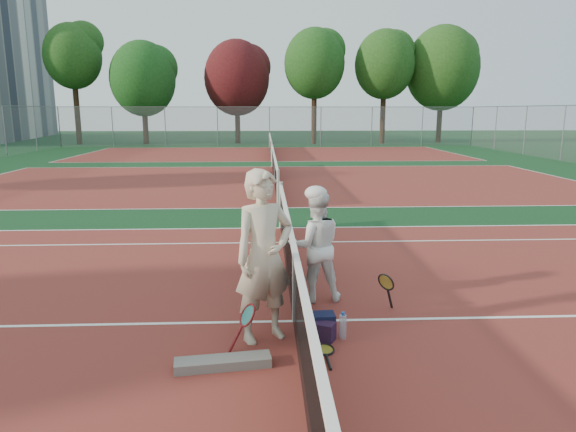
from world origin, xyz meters
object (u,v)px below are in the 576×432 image
Objects in this scene: sports_bag_purple at (323,331)px; water_bottle at (343,327)px; player_b at (315,246)px; racket_red at (248,327)px; sports_bag_navy at (321,324)px; player_a at (264,256)px; racket_spare at (324,350)px; racket_black_held at (386,293)px; net_main at (294,285)px.

sports_bag_purple is 0.91× the size of water_bottle.
racket_red is at bearing 53.34° from player_b.
player_b is 1.37m from sports_bag_navy.
racket_red reaches higher than water_bottle.
player_b reaches higher than sports_bag_purple.
player_a is 1.28m from racket_spare.
sports_bag_purple is (-0.95, -0.83, -0.17)m from racket_black_held.
player_a reaches higher than player_b.
player_a is at bearing 177.08° from water_bottle.
net_main is at bearing 17.33° from racket_spare.
player_b is (0.74, 1.29, -0.22)m from player_a.
racket_spare is 2.00× the size of water_bottle.
sports_bag_navy is (0.70, 0.10, -0.91)m from player_a.
net_main is at bearing 23.07° from player_a.
sports_bag_navy is 0.29m from water_bottle.
sports_bag_navy is at bearing -3.93° from racket_spare.
player_a reaches higher than sports_bag_navy.
sports_bag_navy is 1.21× the size of sports_bag_purple.
sports_bag_navy is (0.32, -0.38, -0.38)m from net_main.
net_main is 0.92m from player_b.
player_a is at bearing -23.10° from racket_black_held.
sports_bag_purple is at bearing 83.22° from player_b.
racket_red is 1.59× the size of sports_bag_navy.
net_main is 36.60× the size of water_bottle.
net_main is 40.15× the size of sports_bag_purple.
sports_bag_navy is 0.18m from sports_bag_purple.
player_b is 1.19m from racket_black_held.
net_main is 20.84× the size of racket_red.
player_b reaches higher than racket_spare.
racket_spare is at bearing 82.74° from player_b.
sports_bag_purple is at bearing -5.97° from racket_spare.
water_bottle is (0.24, -0.15, 0.02)m from sports_bag_navy.
sports_bag_purple is (0.71, -0.08, -0.92)m from player_a.
racket_black_held is (1.27, 0.26, -0.23)m from net_main.
water_bottle reaches higher than sports_bag_navy.
racket_red reaches higher than sports_bag_purple.
sports_bag_navy reaches higher than racket_spare.
player_b is at bearing 31.63° from player_a.
player_a is 1.50m from player_b.
net_main is 6.77× the size of player_b.
player_b is 3.08× the size of racket_red.
racket_red is at bearing -155.82° from player_a.
racket_red is at bearing 81.07° from racket_spare.
player_a is 3.45× the size of racket_spare.
racket_red is 0.93m from racket_spare.
racket_spare is at bearing -37.03° from racket_red.
water_bottle is (1.15, 0.21, -0.11)m from racket_red.
player_b is 2.92× the size of racket_black_held.
sports_bag_purple is at bearing -60.50° from net_main.
water_bottle is at bearing -31.95° from sports_bag_navy.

